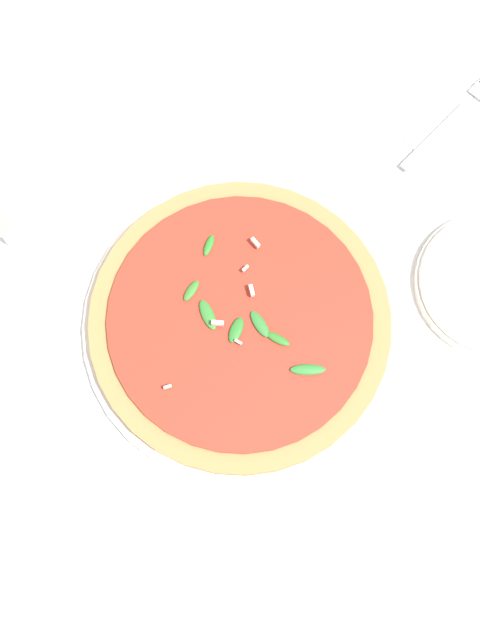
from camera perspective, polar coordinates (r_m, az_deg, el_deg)
The scene contains 4 objects.
ground_plane at distance 0.89m, azimuth -2.93°, elevation 0.08°, with size 6.00×6.00×0.00m, color silver.
pizza_arugula_main at distance 0.87m, azimuth 0.00°, elevation -0.24°, with size 0.37×0.37×0.05m.
napkin at distance 1.02m, azimuth 15.67°, elevation 14.19°, with size 0.13×0.10×0.01m.
fork at distance 1.02m, azimuth 16.00°, elevation 14.56°, with size 0.19×0.09×0.00m.
Camera 1 is at (-0.06, -0.24, 0.85)m, focal length 42.00 mm.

